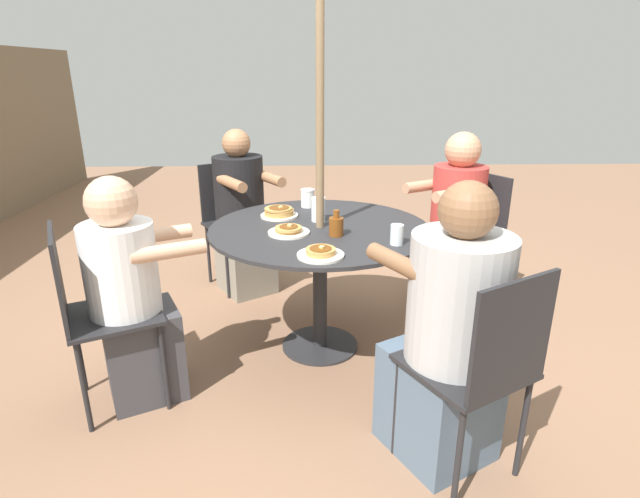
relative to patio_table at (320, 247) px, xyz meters
The scene contains 18 objects.
ground_plane 0.63m from the patio_table, ahead, with size 12.00×12.00×0.00m, color #8C664C.
patio_table is the anchor object (origin of this frame).
umbrella_pole 0.39m from the patio_table, ahead, with size 0.04×0.04×2.04m, color #846B4C.
patio_chair_north 1.19m from the patio_table, 32.00° to the left, with size 0.57×0.57×0.91m.
diner_north 1.02m from the patio_table, 32.00° to the left, with size 0.61×0.56×1.18m.
patio_chair_east 1.19m from the patio_table, 115.87° to the left, with size 0.55×0.55×0.91m.
diner_east 1.02m from the patio_table, 115.87° to the left, with size 0.51×0.58×1.13m.
patio_chair_south 1.19m from the patio_table, 151.18° to the right, with size 0.56×0.56×0.91m.
diner_south 1.02m from the patio_table, 151.18° to the right, with size 0.61×0.57×1.20m.
patio_chair_west 1.19m from the patio_table, 61.32° to the right, with size 0.56×0.56×0.91m.
diner_west 1.02m from the patio_table, 61.32° to the right, with size 0.51×0.56×1.20m.
pancake_plate_a 0.48m from the patio_table, behind, with size 0.22×0.22×0.05m.
pancake_plate_b 0.24m from the patio_table, 124.13° to the left, with size 0.22×0.22×0.05m.
pancake_plate_c 0.34m from the patio_table, 48.16° to the left, with size 0.22×0.22×0.07m.
syrup_bottle 0.24m from the patio_table, 152.72° to the right, with size 0.10×0.08×0.14m.
coffee_cup 0.47m from the patio_table, ahead, with size 0.09×0.09×0.11m.
drinking_glass_a 0.51m from the patio_table, 129.46° to the right, with size 0.06×0.06×0.10m, color silver.
drinking_glass_b 0.22m from the patio_table, ahead, with size 0.08×0.08×0.14m, color silver.
Camera 1 is at (-2.62, 0.08, 1.56)m, focal length 28.00 mm.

